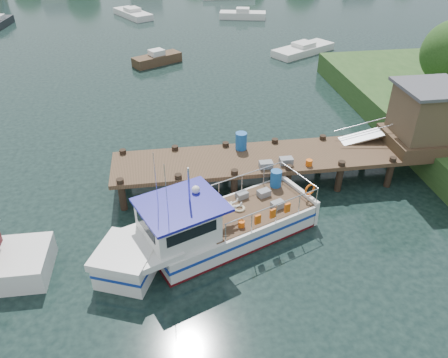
{
  "coord_description": "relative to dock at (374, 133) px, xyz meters",
  "views": [
    {
      "loc": [
        -3.39,
        -17.47,
        11.81
      ],
      "look_at": [
        -1.0,
        -1.5,
        1.3
      ],
      "focal_mm": 35.0,
      "sensor_mm": 36.0,
      "label": 1
    }
  ],
  "objects": [
    {
      "name": "moored_b",
      "position": [
        -0.11,
        33.59,
        -1.82
      ],
      "size": [
        5.46,
        2.91,
        1.15
      ],
      "rotation": [
        0.0,
        0.0,
        0.38
      ],
      "color": "silver",
      "rests_on": "ground"
    },
    {
      "name": "moored_d",
      "position": [
        -12.55,
        36.23,
        -1.86
      ],
      "size": [
        4.74,
        6.35,
        1.04
      ],
      "rotation": [
        0.0,
        0.0,
        -0.02
      ],
      "color": "silver",
      "rests_on": "ground"
    },
    {
      "name": "moored_c",
      "position": [
        2.81,
        19.86,
        -1.89
      ],
      "size": [
        6.28,
        4.87,
        0.96
      ],
      "rotation": [
        0.0,
        0.0,
        0.36
      ],
      "color": "silver",
      "rests_on": "ground"
    },
    {
      "name": "dock",
      "position": [
        0.0,
        0.0,
        0.0
      ],
      "size": [
        16.6,
        3.0,
        4.78
      ],
      "color": "#4A3523",
      "rests_on": "ground"
    },
    {
      "name": "moored_rowboat",
      "position": [
        -10.11,
        18.78,
        -1.8
      ],
      "size": [
        4.22,
        3.22,
        1.18
      ],
      "rotation": [
        0.0,
        0.0,
        -0.0
      ],
      "color": "#4A3523",
      "rests_on": "ground"
    },
    {
      "name": "moored_e",
      "position": [
        -26.54,
        33.86,
        -1.8
      ],
      "size": [
        1.98,
        4.43,
        1.18
      ],
      "rotation": [
        0.0,
        0.0,
        0.05
      ],
      "color": "black",
      "rests_on": "ground"
    },
    {
      "name": "ground_plane",
      "position": [
        -6.51,
        -0.01,
        -2.24
      ],
      "size": [
        160.0,
        160.0,
        0.0
      ],
      "primitive_type": "plane",
      "color": "black"
    },
    {
      "name": "lobster_boat",
      "position": [
        -8.63,
        -4.25,
        -1.41
      ],
      "size": [
        9.19,
        5.65,
        4.58
      ],
      "rotation": [
        0.0,
        0.0,
        0.39
      ],
      "color": "silver",
      "rests_on": "ground"
    }
  ]
}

